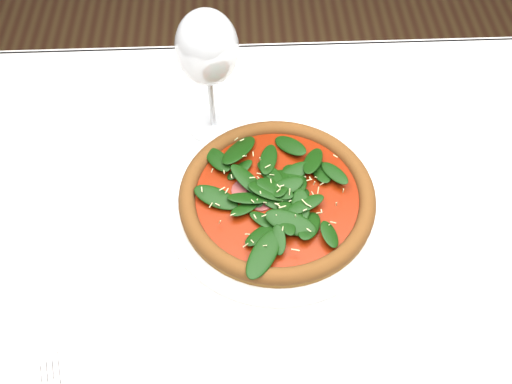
{
  "coord_description": "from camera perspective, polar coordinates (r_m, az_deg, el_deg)",
  "views": [
    {
      "loc": [
        -0.11,
        -0.42,
        1.43
      ],
      "look_at": [
        -0.09,
        0.06,
        0.77
      ],
      "focal_mm": 40.0,
      "sensor_mm": 36.0,
      "label": 1
    }
  ],
  "objects": [
    {
      "name": "dining_table",
      "position": [
        0.9,
        6.2,
        -7.24
      ],
      "size": [
        1.21,
        0.81,
        0.75
      ],
      "color": "white",
      "rests_on": "ground"
    },
    {
      "name": "pizza",
      "position": [
        0.81,
        2.12,
        -0.27
      ],
      "size": [
        0.33,
        0.33,
        0.04
      ],
      "rotation": [
        0.0,
        0.0,
        -0.19
      ],
      "color": "olive",
      "rests_on": "plate"
    },
    {
      "name": "plate",
      "position": [
        0.82,
        2.08,
        -1.02
      ],
      "size": [
        0.32,
        0.32,
        0.01
      ],
      "color": "white",
      "rests_on": "dining_table"
    },
    {
      "name": "wine_glass",
      "position": [
        0.82,
        -4.91,
        13.89
      ],
      "size": [
        0.09,
        0.09,
        0.22
      ],
      "color": "silver",
      "rests_on": "dining_table"
    }
  ]
}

